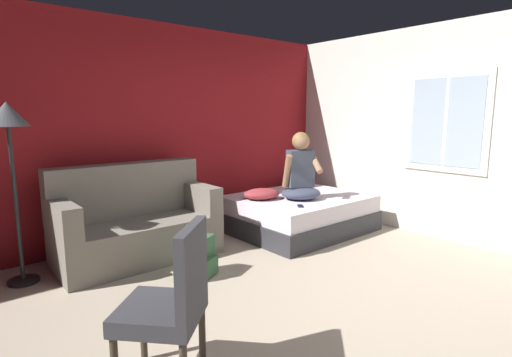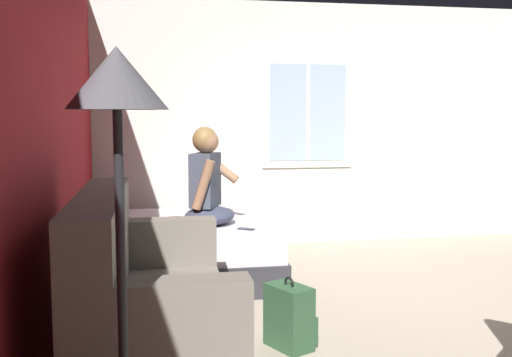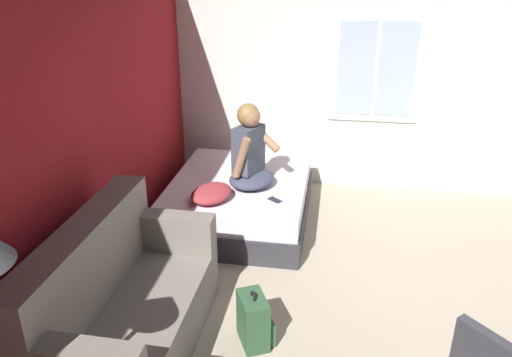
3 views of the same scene
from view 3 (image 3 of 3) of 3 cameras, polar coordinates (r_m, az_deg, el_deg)
ground_plane at (r=4.31m, az=19.06°, el=-15.66°), size 40.00×40.00×0.00m
wall_back_accent at (r=4.08m, az=-20.92°, el=3.65°), size 10.28×0.16×2.70m
wall_side_with_window at (r=6.21m, az=17.09°, el=10.69°), size 0.19×6.94×2.70m
bed at (r=5.46m, az=-1.88°, el=-2.48°), size 1.79×1.46×0.48m
couch at (r=3.74m, az=-15.11°, el=-14.22°), size 1.71×0.84×1.04m
person_seated at (r=5.08m, az=-0.68°, el=2.87°), size 0.65×0.61×0.88m
backpack at (r=3.84m, az=-0.19°, el=-15.95°), size 0.35×0.33×0.46m
throw_pillow at (r=4.90m, az=-5.11°, el=-1.70°), size 0.57×0.49×0.14m
cell_phone at (r=4.89m, az=2.16°, el=-2.46°), size 0.14×0.16×0.01m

